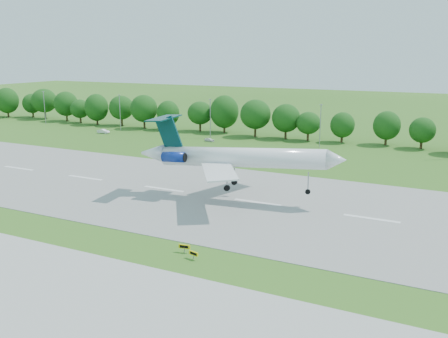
% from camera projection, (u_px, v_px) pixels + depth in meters
% --- Properties ---
extents(ground, '(600.00, 600.00, 0.00)m').
position_uv_depth(ground, '(74.00, 229.00, 76.41)').
color(ground, '#285616').
rests_on(ground, ground).
extents(runway, '(400.00, 45.00, 0.08)m').
position_uv_depth(runway, '(164.00, 189.00, 98.16)').
color(runway, gray).
rests_on(runway, ground).
extents(tree_line, '(288.40, 8.40, 10.40)m').
position_uv_depth(tree_line, '(282.00, 118.00, 155.09)').
color(tree_line, '#382314').
rests_on(tree_line, ground).
extents(light_poles, '(175.90, 0.25, 12.19)m').
position_uv_depth(light_poles, '(262.00, 121.00, 147.43)').
color(light_poles, gray).
rests_on(light_poles, ground).
extents(airliner, '(38.47, 27.78, 12.82)m').
position_uv_depth(airliner, '(231.00, 156.00, 89.62)').
color(airliner, white).
rests_on(airliner, ground).
extents(taxi_sign_centre, '(1.65, 0.44, 1.15)m').
position_uv_depth(taxi_sign_centre, '(184.00, 247.00, 67.07)').
color(taxi_sign_centre, gray).
rests_on(taxi_sign_centre, ground).
extents(taxi_sign_right, '(1.54, 0.53, 1.08)m').
position_uv_depth(taxi_sign_right, '(194.00, 254.00, 64.95)').
color(taxi_sign_right, gray).
rests_on(taxi_sign_right, ground).
extents(service_vehicle_a, '(4.27, 1.77, 1.37)m').
position_uv_depth(service_vehicle_a, '(103.00, 131.00, 165.29)').
color(service_vehicle_a, silver).
rests_on(service_vehicle_a, ground).
extents(service_vehicle_b, '(3.30, 1.71, 1.07)m').
position_uv_depth(service_vehicle_b, '(209.00, 140.00, 150.32)').
color(service_vehicle_b, silver).
rests_on(service_vehicle_b, ground).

